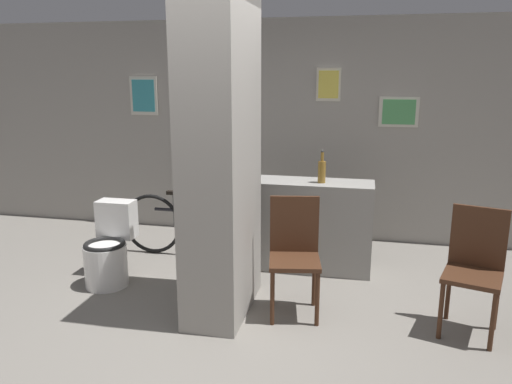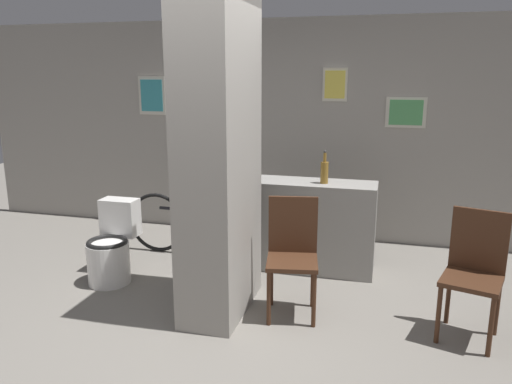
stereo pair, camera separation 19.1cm
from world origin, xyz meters
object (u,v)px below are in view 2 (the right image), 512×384
Objects in this scene: chair_near_pillar at (292,251)px; bottle_tall at (324,171)px; chair_by_doorway at (474,269)px; bicycle at (203,225)px; toilet at (112,249)px.

bottle_tall is (0.13, 0.95, 0.50)m from chair_near_pillar.
chair_by_doorway reaches higher than bicycle.
bottle_tall reaches higher than toilet.
chair_near_pillar and chair_by_doorway have the same top height.
chair_near_pillar is 1.00× the size of chair_by_doorway.
toilet is 0.79× the size of chair_near_pillar.
chair_by_doorway is at bearing -37.39° from bottle_tall.
chair_near_pillar is 2.98× the size of bottle_tall.
chair_near_pillar is at bearing -6.12° from toilet.
chair_by_doorway is 1.68m from bottle_tall.
chair_near_pillar reaches higher than toilet.
bicycle is at bearing 128.76° from chair_near_pillar.
toilet is 0.79× the size of chair_by_doorway.
chair_by_doorway is at bearing -11.17° from chair_near_pillar.
chair_near_pillar is at bearing -97.64° from bottle_tall.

